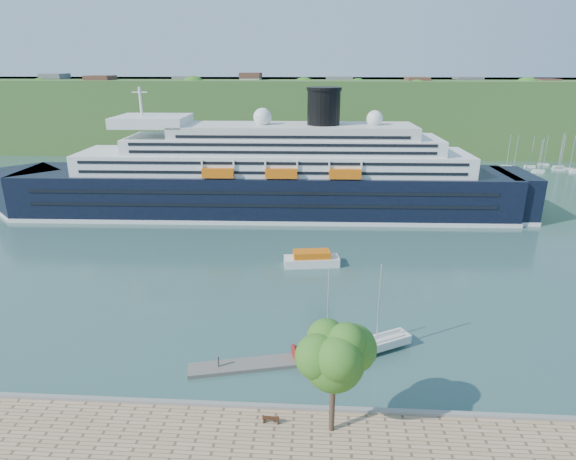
# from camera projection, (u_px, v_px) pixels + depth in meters

# --- Properties ---
(ground) EXTENTS (400.00, 400.00, 0.00)m
(ground) POSITION_uv_depth(u_px,v_px,m) (277.00, 416.00, 42.09)
(ground) COLOR #2C4F4C
(ground) RESTS_ON ground
(far_hillside) EXTENTS (400.00, 50.00, 24.00)m
(far_hillside) POSITION_uv_depth(u_px,v_px,m) (310.00, 113.00, 174.89)
(far_hillside) COLOR #325B24
(far_hillside) RESTS_ON ground
(quay_coping) EXTENTS (220.00, 0.50, 0.30)m
(quay_coping) POSITION_uv_depth(u_px,v_px,m) (277.00, 407.00, 41.53)
(quay_coping) COLOR slate
(quay_coping) RESTS_ON promenade
(cruise_ship) EXTENTS (112.09, 19.39, 25.08)m
(cruise_ship) POSITION_uv_depth(u_px,v_px,m) (263.00, 153.00, 94.94)
(cruise_ship) COLOR black
(cruise_ship) RESTS_ON ground
(park_bench) EXTENTS (1.46, 0.67, 0.92)m
(park_bench) POSITION_uv_depth(u_px,v_px,m) (271.00, 418.00, 39.78)
(park_bench) COLOR #4D2916
(park_bench) RESTS_ON promenade
(promenade_tree) EXTENTS (6.42, 6.42, 10.64)m
(promenade_tree) POSITION_uv_depth(u_px,v_px,m) (333.00, 374.00, 37.41)
(promenade_tree) COLOR #2A6019
(promenade_tree) RESTS_ON promenade
(floating_pontoon) EXTENTS (18.22, 6.43, 0.40)m
(floating_pontoon) POSITION_uv_depth(u_px,v_px,m) (278.00, 362.00, 49.36)
(floating_pontoon) COLOR slate
(floating_pontoon) RESTS_ON ground
(sailboat_red) EXTENTS (7.61, 4.32, 9.49)m
(sailboat_red) POSITION_uv_depth(u_px,v_px,m) (332.00, 315.00, 49.31)
(sailboat_red) COLOR maroon
(sailboat_red) RESTS_ON ground
(sailboat_white_far) EXTENTS (7.58, 5.46, 9.70)m
(sailboat_white_far) POSITION_uv_depth(u_px,v_px,m) (383.00, 310.00, 50.13)
(sailboat_white_far) COLOR silver
(sailboat_white_far) RESTS_ON ground
(tender_launch) EXTENTS (8.74, 4.02, 2.33)m
(tender_launch) POSITION_uv_depth(u_px,v_px,m) (312.00, 258.00, 73.15)
(tender_launch) COLOR #D85F0C
(tender_launch) RESTS_ON ground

